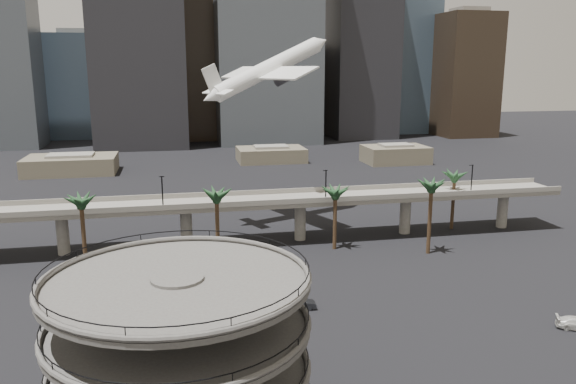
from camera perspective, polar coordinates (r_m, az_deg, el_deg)
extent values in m
cylinder|color=#484543|center=(50.99, -10.79, -17.17)|extent=(4.40, 4.40, 16.50)
cylinder|color=#484543|center=(51.10, -10.78, -17.39)|extent=(22.00, 22.00, 0.45)
torus|color=#484543|center=(50.87, -10.80, -16.93)|extent=(22.20, 22.20, 0.50)
torus|color=black|center=(50.48, -10.84, -16.14)|extent=(21.80, 21.80, 0.10)
cylinder|color=#484543|center=(49.25, -10.97, -13.35)|extent=(22.00, 22.00, 0.45)
torus|color=#484543|center=(49.05, -10.99, -12.85)|extent=(22.20, 22.20, 0.50)
torus|color=black|center=(48.71, -11.03, -12.00)|extent=(21.80, 21.80, 0.10)
cylinder|color=#484543|center=(47.66, -11.17, -9.01)|extent=(22.00, 22.00, 0.45)
torus|color=#484543|center=(47.49, -11.20, -8.47)|extent=(22.20, 22.20, 0.50)
torus|color=black|center=(47.22, -11.24, -7.57)|extent=(21.80, 21.80, 0.10)
cube|color=slate|center=(107.20, -4.49, -1.09)|extent=(130.00, 9.00, 0.90)
cube|color=slate|center=(102.65, -4.18, -1.18)|extent=(130.00, 0.30, 1.00)
cube|color=slate|center=(111.35, -4.80, -0.11)|extent=(130.00, 0.30, 1.00)
cylinder|color=slate|center=(109.34, -21.91, -3.98)|extent=(2.20, 2.20, 8.00)
cylinder|color=slate|center=(107.50, -10.29, -3.54)|extent=(2.20, 2.20, 8.00)
cylinder|color=slate|center=(110.11, 1.24, -2.95)|extent=(2.20, 2.20, 8.00)
cylinder|color=slate|center=(116.88, 11.82, -2.31)|extent=(2.20, 2.20, 8.00)
cylinder|color=slate|center=(127.14, 20.96, -1.69)|extent=(2.20, 2.20, 8.00)
cylinder|color=black|center=(101.76, -12.64, -0.07)|extent=(0.24, 0.24, 6.00)
cylinder|color=black|center=(105.50, 3.86, 0.64)|extent=(0.24, 0.24, 6.00)
cylinder|color=black|center=(117.07, 18.16, 1.22)|extent=(0.24, 0.24, 6.00)
cylinder|color=#432E1C|center=(96.53, -7.18, -3.87)|extent=(0.70, 0.70, 12.15)
ellipsoid|color=#1B3C1F|center=(94.93, -7.28, -0.11)|extent=(4.40, 4.40, 2.00)
cylinder|color=#432E1C|center=(104.40, 4.78, -2.94)|extent=(0.70, 0.70, 10.80)
ellipsoid|color=#1B3C1F|center=(103.01, 4.84, 0.17)|extent=(4.40, 4.40, 2.00)
cylinder|color=#432E1C|center=(104.45, 14.19, -2.77)|extent=(0.70, 0.70, 12.60)
ellipsoid|color=#1B3C1F|center=(102.94, 14.39, 0.83)|extent=(4.40, 4.40, 2.00)
cylinder|color=#432E1C|center=(122.05, 16.41, -1.05)|extent=(0.70, 0.70, 11.25)
ellipsoid|color=#1B3C1F|center=(120.84, 16.59, 1.73)|extent=(4.40, 4.40, 2.00)
cylinder|color=#432E1C|center=(99.42, -20.04, -4.19)|extent=(0.70, 0.70, 11.70)
ellipsoid|color=#1B3C1F|center=(97.89, -20.31, -0.68)|extent=(4.40, 4.40, 2.00)
cube|color=brown|center=(193.53, -21.15, 2.60)|extent=(28.00, 18.00, 5.50)
cube|color=slate|center=(193.06, -21.22, 3.52)|extent=(14.00, 9.00, 0.80)
cube|color=brown|center=(203.78, -1.74, 3.82)|extent=(24.00, 16.00, 5.00)
cube|color=slate|center=(203.37, -1.75, 4.63)|extent=(12.00, 8.00, 0.80)
cube|color=brown|center=(204.28, 10.85, 3.77)|extent=(22.00, 15.00, 6.00)
cube|color=slate|center=(203.81, 10.89, 4.71)|extent=(11.00, 7.50, 0.80)
cube|color=#454B51|center=(267.09, -26.98, 12.58)|extent=(26.00, 24.00, 79.62)
cube|color=#3B4B5B|center=(296.56, -20.21, 10.04)|extent=(30.00, 30.00, 48.99)
cube|color=slate|center=(296.94, -20.59, 14.99)|extent=(16.50, 16.50, 2.40)
cube|color=black|center=(249.80, -15.16, 17.34)|extent=(38.00, 30.00, 112.28)
cube|color=black|center=(274.33, -8.26, 15.01)|extent=(28.00, 26.00, 91.87)
cube|color=#454B51|center=(258.59, -2.23, 18.69)|extent=(45.00, 32.00, 122.49)
cube|color=gray|center=(296.55, 1.54, 10.19)|extent=(24.00, 24.00, 42.87)
cube|color=slate|center=(296.53, 1.56, 14.57)|extent=(13.20, 13.20, 2.40)
cube|color=black|center=(279.11, 7.57, 15.51)|extent=(30.00, 28.00, 96.97)
cube|color=#3B4B5B|center=(307.00, 11.13, 12.72)|extent=(34.00, 30.00, 71.45)
cube|color=black|center=(295.34, 17.55, 11.21)|extent=(26.00, 26.00, 59.20)
cube|color=slate|center=(296.59, 17.95, 17.16)|extent=(14.30, 14.30, 2.40)
cube|color=gray|center=(310.28, -6.10, 9.85)|extent=(22.00, 22.00, 38.79)
cube|color=slate|center=(310.06, -6.19, 13.65)|extent=(12.10, 12.10, 2.40)
cylinder|color=white|center=(120.36, -1.98, 12.44)|extent=(25.49, 13.47, 13.36)
cone|color=white|center=(128.50, 3.36, 14.93)|extent=(5.42, 4.92, 4.47)
cone|color=white|center=(113.60, -7.89, 9.50)|extent=(5.14, 4.51, 4.12)
cube|color=white|center=(120.00, -2.25, 12.01)|extent=(16.74, 28.85, 2.67)
cube|color=white|center=(114.31, -7.16, 10.08)|extent=(5.82, 9.72, 1.09)
cube|color=white|center=(113.77, -7.66, 11.31)|extent=(4.59, 2.21, 6.06)
cylinder|color=#26252A|center=(125.00, -3.20, 11.53)|extent=(4.86, 3.52, 3.30)
cylinder|color=#26252A|center=(116.13, -0.40, 11.48)|extent=(4.86, 3.52, 3.30)
imported|color=#CC541D|center=(73.84, -5.73, -13.48)|extent=(4.88, 2.18, 1.63)
imported|color=black|center=(80.01, 1.07, -11.29)|extent=(5.05, 1.94, 1.64)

